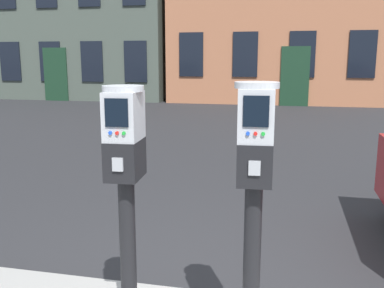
{
  "coord_description": "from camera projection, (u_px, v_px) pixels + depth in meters",
  "views": [
    {
      "loc": [
        0.38,
        -2.4,
        1.66
      ],
      "look_at": [
        -0.11,
        -0.19,
        1.22
      ],
      "focal_mm": 40.49,
      "sensor_mm": 36.0,
      "label": 1
    }
  ],
  "objects": [
    {
      "name": "parking_meter_near_kerb",
      "position": [
        125.0,
        167.0,
        2.31
      ],
      "size": [
        0.23,
        0.26,
        1.39
      ],
      "rotation": [
        0.0,
        0.0,
        -1.5
      ],
      "color": "black",
      "rests_on": "sidewalk_slab"
    },
    {
      "name": "parking_meter_twin_adjacent",
      "position": [
        254.0,
        171.0,
        2.16
      ],
      "size": [
        0.23,
        0.26,
        1.42
      ],
      "rotation": [
        0.0,
        0.0,
        -1.5
      ],
      "color": "black",
      "rests_on": "sidewalk_slab"
    }
  ]
}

